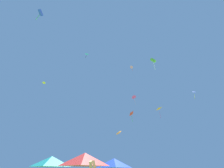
# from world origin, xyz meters

# --- Properties ---
(canopy_tent_teal) EXTENTS (2.73, 2.73, 2.93)m
(canopy_tent_teal) POSITION_xyz_m (-4.01, 9.59, 2.48)
(canopy_tent_teal) COLOR #9E9EA3
(canopy_tent_teal) RESTS_ON ground
(canopy_tent_blue) EXTENTS (2.66, 2.66, 2.84)m
(canopy_tent_blue) POSITION_xyz_m (2.05, 10.62, 2.41)
(canopy_tent_blue) COLOR #9E9EA3
(canopy_tent_blue) RESTS_ON ground
(canopy_tent_red) EXTENTS (2.70, 2.70, 2.89)m
(canopy_tent_red) POSITION_xyz_m (-0.56, 6.06, 2.45)
(canopy_tent_red) COLOR #9E9EA3
(canopy_tent_red) RESTS_ON ground
(kite_blue_box) EXTENTS (0.63, 0.84, 1.79)m
(kite_blue_box) POSITION_xyz_m (-8.14, 5.45, 19.54)
(kite_blue_box) COLOR blue
(kite_yellow_delta) EXTENTS (0.75, 0.74, 0.31)m
(kite_yellow_delta) POSITION_xyz_m (-14.55, 25.30, 20.93)
(kite_yellow_delta) COLOR yellow
(kite_orange_delta) EXTENTS (1.70, 1.78, 1.04)m
(kite_orange_delta) POSITION_xyz_m (4.59, 26.72, 9.21)
(kite_orange_delta) COLOR orange
(kite_magenta_delta) EXTENTS (0.91, 0.90, 1.30)m
(kite_magenta_delta) POSITION_xyz_m (5.26, 12.45, 11.08)
(kite_magenta_delta) COLOR #D6389E
(kite_blue_diamond) EXTENTS (0.65, 0.83, 1.77)m
(kite_blue_diamond) POSITION_xyz_m (17.91, 16.04, 14.43)
(kite_blue_diamond) COLOR blue
(kite_cyan_delta) EXTENTS (0.92, 0.90, 1.34)m
(kite_cyan_delta) POSITION_xyz_m (-3.15, 16.24, 22.95)
(kite_cyan_delta) COLOR #2DB7CC
(kite_lime_box) EXTENTS (1.38, 1.18, 3.30)m
(kite_lime_box) POSITION_xyz_m (12.84, 19.45, 25.07)
(kite_lime_box) COLOR #75D138
(kite_red_diamond) EXTENTS (0.82, 0.82, 1.57)m
(kite_red_diamond) POSITION_xyz_m (5.20, 14.81, 9.28)
(kite_red_diamond) COLOR red
(kite_pink_delta) EXTENTS (1.07, 1.05, 1.62)m
(kite_pink_delta) POSITION_xyz_m (8.20, 23.26, 25.79)
(kite_pink_delta) COLOR pink
(kite_orange_diamond) EXTENTS (1.60, 1.44, 2.64)m
(kite_orange_diamond) POSITION_xyz_m (15.38, 27.13, 15.41)
(kite_orange_diamond) COLOR orange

